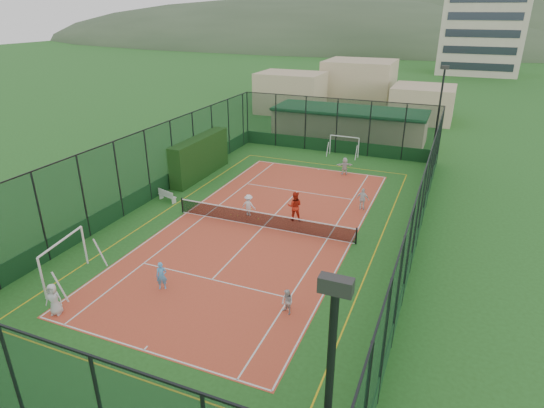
% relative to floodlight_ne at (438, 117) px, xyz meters
% --- Properties ---
extents(ground, '(300.00, 300.00, 0.00)m').
position_rel_floodlight_ne_xyz_m(ground, '(-8.60, -16.60, -4.12)').
color(ground, '#25591E').
rests_on(ground, ground).
extents(court_slab, '(11.17, 23.97, 0.01)m').
position_rel_floodlight_ne_xyz_m(court_slab, '(-8.60, -16.60, -4.12)').
color(court_slab, '#BF3F2A').
rests_on(court_slab, ground).
extents(tennis_net, '(11.67, 0.12, 1.06)m').
position_rel_floodlight_ne_xyz_m(tennis_net, '(-8.60, -16.60, -3.59)').
color(tennis_net, black).
rests_on(tennis_net, ground).
extents(perimeter_fence, '(18.12, 34.12, 5.00)m').
position_rel_floodlight_ne_xyz_m(perimeter_fence, '(-8.60, -16.60, -1.62)').
color(perimeter_fence, '#10301E').
rests_on(perimeter_fence, ground).
extents(floodlight_ne, '(0.60, 0.26, 8.25)m').
position_rel_floodlight_ne_xyz_m(floodlight_ne, '(0.00, 0.00, 0.00)').
color(floodlight_ne, black).
rests_on(floodlight_ne, ground).
extents(clubhouse, '(15.20, 7.20, 3.15)m').
position_rel_floodlight_ne_xyz_m(clubhouse, '(-8.60, 5.40, -2.55)').
color(clubhouse, tan).
rests_on(clubhouse, ground).
extents(distant_hills, '(200.00, 60.00, 24.00)m').
position_rel_floodlight_ne_xyz_m(distant_hills, '(-8.60, 133.40, -4.12)').
color(distant_hills, '#384C33').
rests_on(distant_hills, ground).
extents(hedge_left, '(1.09, 7.23, 3.16)m').
position_rel_floodlight_ne_xyz_m(hedge_left, '(-16.90, -9.94, -2.54)').
color(hedge_left, black).
rests_on(hedge_left, ground).
extents(white_bench, '(1.61, 0.85, 0.87)m').
position_rel_floodlight_ne_xyz_m(white_bench, '(-16.40, -15.37, -3.69)').
color(white_bench, white).
rests_on(white_bench, ground).
extents(futsal_goal_near, '(3.48, 1.52, 2.17)m').
position_rel_floodlight_ne_xyz_m(futsal_goal_near, '(-15.19, -25.73, -3.04)').
color(futsal_goal_near, white).
rests_on(futsal_goal_near, ground).
extents(futsal_goal_far, '(2.78, 0.92, 1.77)m').
position_rel_floodlight_ne_xyz_m(futsal_goal_far, '(-7.64, -0.24, -3.24)').
color(futsal_goal_far, white).
rests_on(futsal_goal_far, ground).
extents(child_near_left, '(0.85, 0.71, 1.50)m').
position_rel_floodlight_ne_xyz_m(child_near_left, '(-13.60, -28.01, -3.36)').
color(child_near_left, silver).
rests_on(child_near_left, court_slab).
extents(child_near_mid, '(0.61, 0.54, 1.40)m').
position_rel_floodlight_ne_xyz_m(child_near_mid, '(-10.42, -24.56, -3.42)').
color(child_near_mid, '#50A5E4').
rests_on(child_near_mid, court_slab).
extents(child_near_right, '(0.72, 0.67, 1.19)m').
position_rel_floodlight_ne_xyz_m(child_near_right, '(-4.19, -24.11, -3.52)').
color(child_near_right, silver).
rests_on(child_near_right, court_slab).
extents(child_far_left, '(0.95, 0.55, 1.45)m').
position_rel_floodlight_ne_xyz_m(child_far_left, '(-10.12, -15.40, -3.39)').
color(child_far_left, white).
rests_on(child_far_left, court_slab).
extents(child_far_right, '(0.91, 0.46, 1.49)m').
position_rel_floodlight_ne_xyz_m(child_far_right, '(-3.51, -11.63, -3.37)').
color(child_far_right, white).
rests_on(child_far_right, court_slab).
extents(child_far_back, '(1.36, 0.88, 1.41)m').
position_rel_floodlight_ne_xyz_m(child_far_back, '(-6.33, -5.24, -3.41)').
color(child_far_back, silver).
rests_on(child_far_back, court_slab).
extents(coach, '(1.09, 0.95, 1.91)m').
position_rel_floodlight_ne_xyz_m(coach, '(-7.14, -14.92, -3.16)').
color(coach, red).
rests_on(coach, court_slab).
extents(tennis_balls, '(1.97, 1.39, 0.07)m').
position_rel_floodlight_ne_xyz_m(tennis_balls, '(-10.43, -15.42, -4.08)').
color(tennis_balls, '#CCE033').
rests_on(tennis_balls, court_slab).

